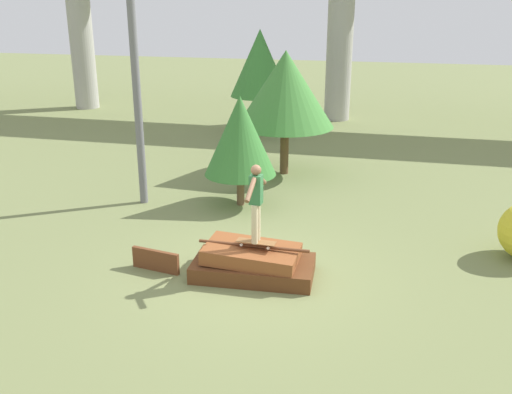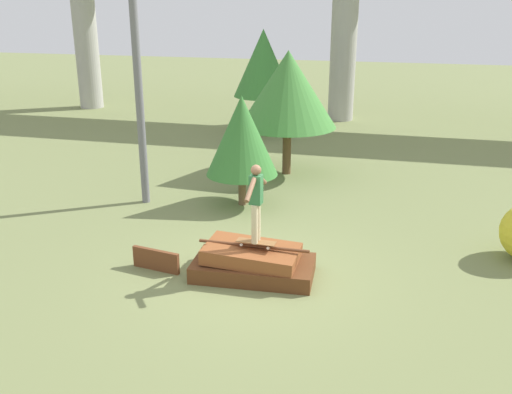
{
  "view_description": "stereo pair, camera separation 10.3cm",
  "coord_description": "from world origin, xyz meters",
  "px_view_note": "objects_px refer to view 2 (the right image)",
  "views": [
    {
      "loc": [
        2.35,
        -9.6,
        5.07
      ],
      "look_at": [
        0.06,
        -0.05,
        1.63
      ],
      "focal_mm": 40.0,
      "sensor_mm": 36.0,
      "label": 1
    },
    {
      "loc": [
        2.45,
        -9.57,
        5.07
      ],
      "look_at": [
        0.06,
        -0.05,
        1.63
      ],
      "focal_mm": 40.0,
      "sensor_mm": 36.0,
      "label": 2
    }
  ],
  "objects_px": {
    "utility_pole": "(135,40)",
    "tree_mid_back": "(288,89)",
    "skateboard": "(256,242)",
    "skater": "(256,198)",
    "tree_behind_right": "(242,136)",
    "tree_behind_left": "(263,64)"
  },
  "relations": [
    {
      "from": "utility_pole",
      "to": "tree_mid_back",
      "type": "xyz_separation_m",
      "value": [
        3.08,
        3.43,
        -1.56
      ]
    },
    {
      "from": "skateboard",
      "to": "skater",
      "type": "height_order",
      "value": "skater"
    },
    {
      "from": "skater",
      "to": "utility_pole",
      "type": "relative_size",
      "value": 0.19
    },
    {
      "from": "utility_pole",
      "to": "tree_mid_back",
      "type": "relative_size",
      "value": 2.17
    },
    {
      "from": "tree_mid_back",
      "to": "skater",
      "type": "bearing_deg",
      "value": -83.64
    },
    {
      "from": "tree_behind_right",
      "to": "utility_pole",
      "type": "bearing_deg",
      "value": -170.47
    },
    {
      "from": "skateboard",
      "to": "utility_pole",
      "type": "xyz_separation_m",
      "value": [
        -3.84,
        3.45,
        3.38
      ]
    },
    {
      "from": "tree_behind_left",
      "to": "utility_pole",
      "type": "bearing_deg",
      "value": -98.19
    },
    {
      "from": "tree_behind_left",
      "to": "tree_mid_back",
      "type": "distance_m",
      "value": 5.2
    },
    {
      "from": "skater",
      "to": "utility_pole",
      "type": "bearing_deg",
      "value": 138.12
    },
    {
      "from": "tree_behind_right",
      "to": "tree_mid_back",
      "type": "bearing_deg",
      "value": 79.28
    },
    {
      "from": "tree_behind_left",
      "to": "tree_behind_right",
      "type": "bearing_deg",
      "value": -80.46
    },
    {
      "from": "tree_behind_right",
      "to": "tree_mid_back",
      "type": "relative_size",
      "value": 0.77
    },
    {
      "from": "skateboard",
      "to": "tree_mid_back",
      "type": "bearing_deg",
      "value": 96.36
    },
    {
      "from": "utility_pole",
      "to": "tree_behind_left",
      "type": "height_order",
      "value": "utility_pole"
    },
    {
      "from": "utility_pole",
      "to": "tree_mid_back",
      "type": "bearing_deg",
      "value": 48.09
    },
    {
      "from": "skateboard",
      "to": "skater",
      "type": "relative_size",
      "value": 0.51
    },
    {
      "from": "skater",
      "to": "tree_behind_left",
      "type": "xyz_separation_m",
      "value": [
        -2.65,
        11.71,
        1.13
      ]
    },
    {
      "from": "tree_behind_right",
      "to": "tree_mid_back",
      "type": "distance_m",
      "value": 3.15
    },
    {
      "from": "utility_pole",
      "to": "tree_behind_right",
      "type": "distance_m",
      "value": 3.42
    },
    {
      "from": "skateboard",
      "to": "utility_pole",
      "type": "distance_m",
      "value": 6.17
    },
    {
      "from": "skater",
      "to": "tree_behind_right",
      "type": "distance_m",
      "value": 4.1
    }
  ]
}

